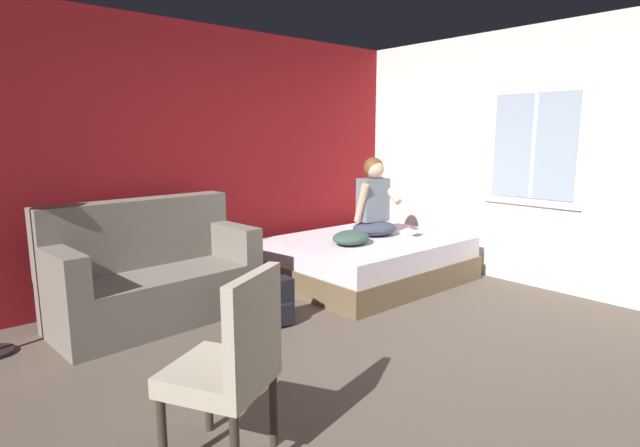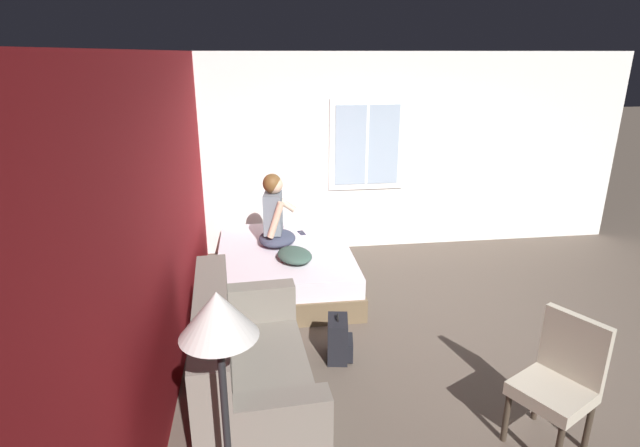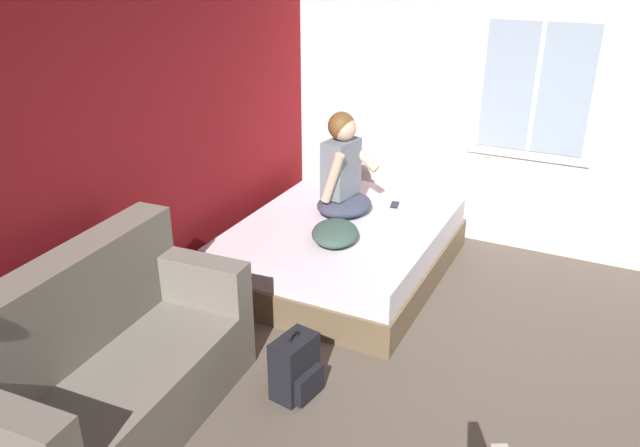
{
  "view_description": "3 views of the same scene",
  "coord_description": "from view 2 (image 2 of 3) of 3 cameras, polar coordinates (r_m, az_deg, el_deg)",
  "views": [
    {
      "loc": [
        -2.58,
        -2.07,
        1.6
      ],
      "look_at": [
        0.27,
        1.21,
        0.83
      ],
      "focal_mm": 28.0,
      "sensor_mm": 36.0,
      "label": 1
    },
    {
      "loc": [
        -4.13,
        1.93,
        2.68
      ],
      "look_at": [
        0.27,
        1.34,
        1.16
      ],
      "focal_mm": 28.0,
      "sensor_mm": 36.0,
      "label": 2
    },
    {
      "loc": [
        -2.97,
        -0.3,
        2.59
      ],
      "look_at": [
        0.68,
        1.51,
        0.76
      ],
      "focal_mm": 35.0,
      "sensor_mm": 36.0,
      "label": 3
    }
  ],
  "objects": [
    {
      "name": "ground_plane",
      "position": [
        5.29,
        15.35,
        -12.28
      ],
      "size": [
        40.0,
        40.0,
        0.0
      ],
      "primitive_type": "plane",
      "color": "brown"
    },
    {
      "name": "wall_back_accent",
      "position": [
        4.41,
        -17.52,
        0.47
      ],
      "size": [
        10.04,
        0.16,
        2.7
      ],
      "primitive_type": "cube",
      "color": "maroon",
      "rests_on": "ground"
    },
    {
      "name": "wall_side_with_window",
      "position": [
        7.12,
        8.32,
        8.01
      ],
      "size": [
        0.19,
        6.68,
        2.7
      ],
      "color": "silver",
      "rests_on": "ground"
    },
    {
      "name": "bed",
      "position": [
        6.01,
        -4.05,
        -5.08
      ],
      "size": [
        1.99,
        1.59,
        0.48
      ],
      "color": "brown",
      "rests_on": "ground"
    },
    {
      "name": "couch",
      "position": [
        3.94,
        -8.43,
        -16.83
      ],
      "size": [
        1.75,
        0.92,
        1.04
      ],
      "color": "slate",
      "rests_on": "ground"
    },
    {
      "name": "side_chair",
      "position": [
        4.0,
        25.69,
        -15.69
      ],
      "size": [
        0.62,
        0.62,
        0.98
      ],
      "color": "#382D23",
      "rests_on": "ground"
    },
    {
      "name": "person_seated",
      "position": [
        5.95,
        -5.17,
        0.8
      ],
      "size": [
        0.58,
        0.51,
        0.88
      ],
      "color": "#383D51",
      "rests_on": "bed"
    },
    {
      "name": "backpack",
      "position": [
        4.69,
        2.15,
        -13.11
      ],
      "size": [
        0.32,
        0.27,
        0.46
      ],
      "color": "black",
      "rests_on": "ground"
    },
    {
      "name": "throw_pillow",
      "position": [
        5.55,
        -2.92,
        -3.64
      ],
      "size": [
        0.58,
        0.5,
        0.14
      ],
      "primitive_type": "ellipsoid",
      "rotation": [
        0.0,
        0.0,
        0.36
      ],
      "color": "#385147",
      "rests_on": "bed"
    },
    {
      "name": "cell_phone",
      "position": [
        6.42,
        -2.13,
        -1.06
      ],
      "size": [
        0.16,
        0.1,
        0.01
      ],
      "primitive_type": "cube",
      "rotation": [
        0.0,
        0.0,
        1.8
      ],
      "color": "black",
      "rests_on": "bed"
    },
    {
      "name": "floor_lamp",
      "position": [
        2.36,
        -11.35,
        -13.54
      ],
      "size": [
        0.36,
        0.36,
        1.7
      ],
      "color": "black",
      "rests_on": "ground"
    }
  ]
}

